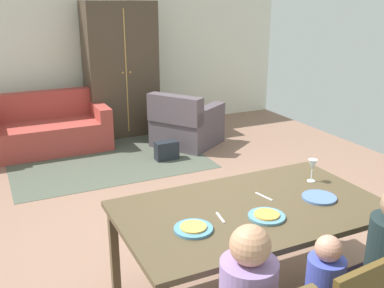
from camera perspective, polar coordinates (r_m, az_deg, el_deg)
name	(u,v)px	position (r m, az deg, el deg)	size (l,w,h in m)	color
ground_plane	(178,204)	(4.97, -1.85, -7.61)	(6.64, 6.29, 0.02)	#866452
back_wall	(97,49)	(7.55, -11.98, 11.79)	(6.64, 0.10, 2.70)	silver
dining_table	(252,215)	(3.23, 7.60, -8.93)	(1.88, 1.09, 0.76)	#4C3E28
plate_near_man	(193,229)	(2.88, 0.17, -10.78)	(0.25, 0.25, 0.02)	teal
pizza_near_man	(193,227)	(2.87, 0.17, -10.52)	(0.17, 0.17, 0.01)	gold
plate_near_child	(267,216)	(3.07, 9.50, -9.10)	(0.25, 0.25, 0.02)	teal
pizza_near_child	(267,214)	(3.06, 9.52, -8.85)	(0.17, 0.17, 0.01)	gold
plate_near_woman	(319,198)	(3.42, 15.91, -6.59)	(0.25, 0.25, 0.02)	#5272A7
wine_glass	(312,166)	(3.66, 15.12, -2.71)	(0.07, 0.07, 0.19)	silver
fork	(220,217)	(3.03, 3.64, -9.34)	(0.02, 0.15, 0.01)	silver
knife	(264,196)	(3.36, 9.16, -6.62)	(0.01, 0.17, 0.01)	silver
person_woman	(383,274)	(3.16, 23.19, -14.96)	(0.30, 0.41, 1.11)	#3A314B
area_rug	(108,160)	(6.29, -10.64, -2.07)	(2.60, 1.80, 0.01)	#495043
couch	(48,130)	(6.89, -17.92, 1.77)	(1.71, 0.86, 0.82)	#A53D36
armchair	(185,125)	(6.74, -0.84, 2.47)	(1.19, 1.18, 0.82)	#51474E
armoire	(121,70)	(7.28, -9.07, 9.34)	(1.10, 0.59, 2.10)	#46382A
handbag	(167,151)	(6.20, -3.26, -0.84)	(0.32, 0.16, 0.26)	#1F232A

